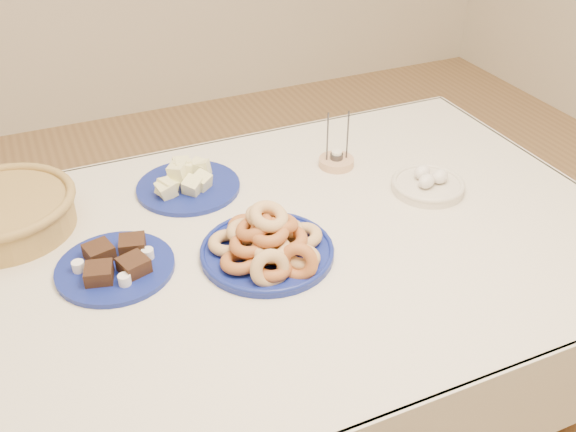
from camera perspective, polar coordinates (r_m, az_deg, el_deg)
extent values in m
cylinder|color=brown|center=(2.03, -24.24, -9.47)|extent=(0.06, 0.06, 0.72)
cylinder|color=brown|center=(2.34, 11.30, -0.43)|extent=(0.06, 0.06, 0.72)
cube|color=silver|center=(1.55, -0.75, -2.43)|extent=(1.70, 1.10, 0.02)
cube|color=silver|center=(2.05, -6.80, 3.02)|extent=(1.70, 0.01, 0.28)
cube|color=silver|center=(2.05, 21.71, 0.53)|extent=(0.01, 1.10, 0.28)
cylinder|color=navy|center=(1.49, -1.87, -3.25)|extent=(0.36, 0.36, 0.02)
torus|color=navy|center=(1.48, -1.88, -3.00)|extent=(0.36, 0.36, 0.01)
torus|color=tan|center=(1.50, 1.36, -1.80)|extent=(0.10, 0.09, 0.04)
torus|color=#944A21|center=(1.54, -0.89, -0.77)|extent=(0.11, 0.12, 0.03)
torus|color=#944A21|center=(1.54, -3.73, -0.90)|extent=(0.13, 0.13, 0.03)
torus|color=tan|center=(1.49, -5.40, -2.41)|extent=(0.10, 0.10, 0.03)
torus|color=#944A21|center=(1.43, -4.29, -4.07)|extent=(0.09, 0.10, 0.04)
torus|color=#944A21|center=(1.41, -1.44, -4.61)|extent=(0.10, 0.10, 0.03)
torus|color=tan|center=(1.44, 1.14, -3.61)|extent=(0.10, 0.10, 0.04)
torus|color=tan|center=(1.49, -0.32, -0.91)|extent=(0.12, 0.12, 0.05)
torus|color=#944A21|center=(1.50, -2.28, -0.50)|extent=(0.11, 0.11, 0.04)
torus|color=tan|center=(1.47, -3.77, -1.35)|extent=(0.12, 0.12, 0.03)
torus|color=#944A21|center=(1.43, -3.47, -2.51)|extent=(0.12, 0.11, 0.03)
torus|color=tan|center=(1.42, -1.54, -2.90)|extent=(0.13, 0.13, 0.03)
torus|color=#944A21|center=(1.44, -0.01, -2.08)|extent=(0.13, 0.13, 0.04)
torus|color=#944A21|center=(1.45, -0.84, -0.70)|extent=(0.13, 0.13, 0.05)
torus|color=tan|center=(1.47, -2.14, -0.23)|extent=(0.12, 0.12, 0.06)
torus|color=#944A21|center=(1.44, -3.02, -0.99)|extent=(0.13, 0.12, 0.06)
torus|color=#944A21|center=(1.42, -1.70, -1.47)|extent=(0.13, 0.12, 0.04)
torus|color=tan|center=(1.43, -1.72, -0.03)|extent=(0.12, 0.13, 0.05)
torus|color=tan|center=(1.38, -1.63, -4.72)|extent=(0.09, 0.06, 0.09)
torus|color=#944A21|center=(1.40, 0.89, -4.14)|extent=(0.11, 0.10, 0.09)
cylinder|color=navy|center=(1.75, -8.84, 2.57)|extent=(0.31, 0.31, 0.01)
cube|color=#EFEF97|center=(1.71, -7.70, 3.07)|extent=(0.06, 0.07, 0.06)
cube|color=#EFEF97|center=(1.70, -9.75, 3.90)|extent=(0.06, 0.06, 0.05)
cube|color=#EFEF97|center=(1.70, -8.50, 2.65)|extent=(0.06, 0.07, 0.06)
cube|color=#EFEF97|center=(1.69, -10.77, 2.35)|extent=(0.06, 0.06, 0.06)
cube|color=#EFEF97|center=(1.73, -9.45, 4.38)|extent=(0.05, 0.05, 0.05)
cube|color=#EFEF97|center=(1.73, -9.39, 4.33)|extent=(0.05, 0.05, 0.05)
cube|color=#EFEF97|center=(1.70, -10.71, 2.50)|extent=(0.07, 0.06, 0.06)
cube|color=#EFEF97|center=(1.78, -7.95, 4.24)|extent=(0.06, 0.06, 0.05)
cube|color=#EFEF97|center=(1.72, -9.37, 4.21)|extent=(0.06, 0.05, 0.05)
cube|color=#EFEF97|center=(1.77, -7.68, 4.16)|extent=(0.06, 0.07, 0.06)
cylinder|color=navy|center=(1.50, -15.09, -4.44)|extent=(0.29, 0.29, 0.01)
cube|color=black|center=(1.45, -16.45, -4.89)|extent=(0.07, 0.07, 0.03)
cube|color=black|center=(1.45, -13.55, -4.27)|extent=(0.07, 0.07, 0.03)
cube|color=black|center=(1.51, -16.45, -3.09)|extent=(0.07, 0.07, 0.03)
cube|color=black|center=(1.52, -13.67, -2.50)|extent=(0.07, 0.07, 0.03)
cylinder|color=white|center=(1.49, -18.14, -4.27)|extent=(0.03, 0.03, 0.02)
cylinder|color=white|center=(1.43, -14.33, -5.51)|extent=(0.03, 0.03, 0.02)
cylinder|color=white|center=(1.49, -12.36, -3.28)|extent=(0.03, 0.03, 0.02)
cylinder|color=olive|center=(1.70, -23.91, 0.05)|extent=(0.38, 0.38, 0.08)
torus|color=olive|center=(1.68, -24.24, 1.24)|extent=(0.40, 0.40, 0.02)
cylinder|color=tan|center=(1.84, 4.32, 4.80)|extent=(0.12, 0.12, 0.02)
cylinder|color=#404045|center=(1.83, 4.34, 5.32)|extent=(0.04, 0.04, 0.02)
cylinder|color=white|center=(1.83, 4.36, 5.64)|extent=(0.03, 0.03, 0.01)
cylinder|color=#404045|center=(1.80, 3.53, 7.05)|extent=(0.01, 0.01, 0.14)
cylinder|color=#404045|center=(1.81, 5.32, 7.20)|extent=(0.01, 0.01, 0.14)
cylinder|color=beige|center=(1.76, 12.30, 2.56)|extent=(0.24, 0.24, 0.02)
torus|color=beige|center=(1.75, 12.35, 2.90)|extent=(0.25, 0.25, 0.01)
ellipsoid|color=white|center=(1.72, 12.21, 3.06)|extent=(0.06, 0.05, 0.04)
ellipsoid|color=white|center=(1.75, 13.36, 3.46)|extent=(0.06, 0.05, 0.04)
ellipsoid|color=white|center=(1.76, 11.85, 3.85)|extent=(0.06, 0.05, 0.04)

